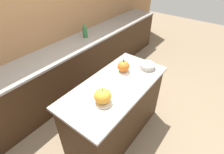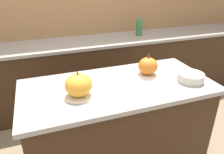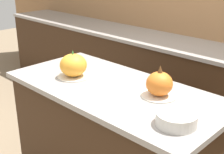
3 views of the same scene
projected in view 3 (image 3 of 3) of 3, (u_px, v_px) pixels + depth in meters
The scene contains 5 objects.
kitchen_island at pixel (113, 146), 2.19m from camera, with size 1.50×0.71×0.92m.
back_counter at pixel (203, 94), 3.04m from camera, with size 6.00×0.60×0.91m.
pumpkin_cake_left at pixel (73, 66), 2.16m from camera, with size 0.23×0.23×0.20m.
pumpkin_cake_right at pixel (159, 85), 1.86m from camera, with size 0.22×0.22×0.20m.
mixing_bowl at pixel (176, 119), 1.56m from camera, with size 0.21×0.21×0.07m.
Camera 3 is at (1.30, -1.34, 1.71)m, focal length 50.00 mm.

